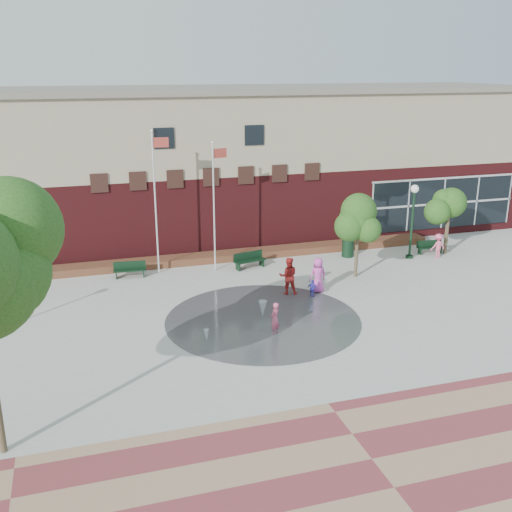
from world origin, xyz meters
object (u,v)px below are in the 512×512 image
object	(u,v)px
bench_left	(130,273)
trash_can	(348,247)
flagpole_left	(156,195)
flagpole_right	(215,200)
child_splash	(275,319)

from	to	relation	value
bench_left	trash_can	xyz separation A→B (m)	(12.28, -0.08, 0.34)
bench_left	flagpole_left	bearing A→B (deg)	17.25
flagpole_right	trash_can	distance (m)	8.40
flagpole_left	bench_left	xyz separation A→B (m)	(-1.58, -0.32, -3.90)
trash_can	flagpole_left	bearing A→B (deg)	177.88
flagpole_left	trash_can	world-z (taller)	flagpole_left
bench_left	trash_can	bearing A→B (deg)	5.39
flagpole_left	bench_left	world-z (taller)	flagpole_left
child_splash	flagpole_right	bearing A→B (deg)	-127.28
flagpole_right	child_splash	xyz separation A→B (m)	(0.43, -8.50, -3.14)
flagpole_left	flagpole_right	distance (m)	3.00
trash_can	child_splash	size ratio (longest dim) A/B	0.87
flagpole_left	child_splash	world-z (taller)	flagpole_left
flagpole_left	flagpole_right	xyz separation A→B (m)	(2.94, -0.48, -0.33)
flagpole_right	trash_can	bearing A→B (deg)	-11.36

